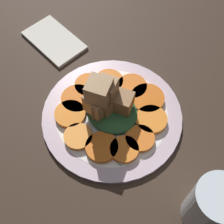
{
  "coord_description": "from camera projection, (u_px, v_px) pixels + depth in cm",
  "views": [
    {
      "loc": [
        24.38,
        -23.06,
        60.79
      ],
      "look_at": [
        0.0,
        0.0,
        4.1
      ],
      "focal_mm": 50.0,
      "sensor_mm": 36.0,
      "label": 1
    }
  ],
  "objects": [
    {
      "name": "center_pile",
      "position": [
        108.0,
        104.0,
        0.63
      ],
      "size": [
        11.26,
        10.13,
        11.35
      ],
      "color": "#2D6033",
      "rests_on": "plate"
    },
    {
      "name": "carrot_slice_6",
      "position": [
        147.0,
        99.0,
        0.68
      ],
      "size": [
        7.49,
        7.49,
        1.11
      ],
      "primitive_type": "cylinder",
      "color": "#D66114",
      "rests_on": "plate"
    },
    {
      "name": "fork",
      "position": [
        96.0,
        131.0,
        0.64
      ],
      "size": [
        17.11,
        3.49,
        0.4
      ],
      "rotation": [
        0.0,
        0.0,
        -0.11
      ],
      "color": "silver",
      "rests_on": "plate"
    },
    {
      "name": "carrot_slice_9",
      "position": [
        89.0,
        85.0,
        0.7
      ],
      "size": [
        6.28,
        6.28,
        1.11
      ],
      "primitive_type": "cylinder",
      "color": "orange",
      "rests_on": "plate"
    },
    {
      "name": "carrot_slice_8",
      "position": [
        109.0,
        82.0,
        0.7
      ],
      "size": [
        6.52,
        6.52,
        1.11
      ],
      "primitive_type": "cylinder",
      "color": "orange",
      "rests_on": "plate"
    },
    {
      "name": "carrot_slice_3",
      "position": [
        124.0,
        150.0,
        0.62
      ],
      "size": [
        5.81,
        5.81,
        1.11
      ],
      "primitive_type": "cylinder",
      "color": "orange",
      "rests_on": "plate"
    },
    {
      "name": "carrot_slice_1",
      "position": [
        78.0,
        137.0,
        0.63
      ],
      "size": [
        5.88,
        5.88,
        1.11
      ],
      "primitive_type": "cylinder",
      "color": "#F99439",
      "rests_on": "plate"
    },
    {
      "name": "water_glass",
      "position": [
        212.0,
        206.0,
        0.52
      ],
      "size": [
        8.26,
        8.26,
        12.05
      ],
      "color": "silver",
      "rests_on": "table_slab"
    },
    {
      "name": "napkin",
      "position": [
        54.0,
        40.0,
        0.79
      ],
      "size": [
        15.44,
        9.27,
        0.8
      ],
      "color": "silver",
      "rests_on": "table_slab"
    },
    {
      "name": "carrot_slice_5",
      "position": [
        151.0,
        120.0,
        0.65
      ],
      "size": [
        6.73,
        6.73,
        1.11
      ],
      "primitive_type": "cylinder",
      "color": "orange",
      "rests_on": "plate"
    },
    {
      "name": "carrot_slice_7",
      "position": [
        132.0,
        87.0,
        0.7
      ],
      "size": [
        6.67,
        6.67,
        1.11
      ],
      "primitive_type": "cylinder",
      "color": "orange",
      "rests_on": "plate"
    },
    {
      "name": "plate",
      "position": [
        112.0,
        116.0,
        0.67
      ],
      "size": [
        30.1,
        30.1,
        1.05
      ],
      "color": "silver",
      "rests_on": "table_slab"
    },
    {
      "name": "carrot_slice_0",
      "position": [
        70.0,
        114.0,
        0.66
      ],
      "size": [
        6.63,
        6.63,
        1.11
      ],
      "primitive_type": "cylinder",
      "color": "orange",
      "rests_on": "plate"
    },
    {
      "name": "carrot_slice_10",
      "position": [
        77.0,
        99.0,
        0.68
      ],
      "size": [
        7.15,
        7.15,
        1.11
      ],
      "primitive_type": "cylinder",
      "color": "orange",
      "rests_on": "plate"
    },
    {
      "name": "table_slab",
      "position": [
        112.0,
        119.0,
        0.69
      ],
      "size": [
        120.0,
        120.0,
        2.0
      ],
      "primitive_type": "cube",
      "color": "#38281E",
      "rests_on": "ground"
    },
    {
      "name": "carrot_slice_4",
      "position": [
        140.0,
        138.0,
        0.63
      ],
      "size": [
        5.96,
        5.96,
        1.11
      ],
      "primitive_type": "cylinder",
      "color": "orange",
      "rests_on": "plate"
    },
    {
      "name": "carrot_slice_2",
      "position": [
        102.0,
        147.0,
        0.62
      ],
      "size": [
        6.62,
        6.62,
        1.11
      ],
      "primitive_type": "cylinder",
      "color": "orange",
      "rests_on": "plate"
    }
  ]
}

